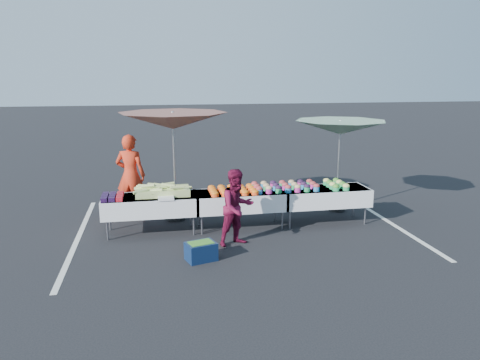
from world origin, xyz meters
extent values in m
plane|color=black|center=(0.00, 0.00, 0.00)|extent=(80.00, 80.00, 0.00)
cube|color=silver|center=(-3.20, 0.00, 0.00)|extent=(0.10, 5.00, 0.00)
cube|color=silver|center=(3.20, 0.00, 0.00)|extent=(0.10, 5.00, 0.00)
cube|color=white|center=(-1.80, 0.00, 0.73)|extent=(1.80, 0.75, 0.04)
cube|color=white|center=(-1.80, 0.00, 0.57)|extent=(1.86, 0.81, 0.36)
cylinder|color=slate|center=(-2.62, -0.29, 0.20)|extent=(0.04, 0.04, 0.39)
cylinder|color=slate|center=(-2.62, 0.29, 0.20)|extent=(0.04, 0.04, 0.39)
cylinder|color=slate|center=(-0.98, -0.29, 0.20)|extent=(0.04, 0.04, 0.39)
cylinder|color=slate|center=(-0.98, 0.29, 0.20)|extent=(0.04, 0.04, 0.39)
cube|color=white|center=(0.00, 0.00, 0.73)|extent=(1.80, 0.75, 0.04)
cube|color=white|center=(0.00, 0.00, 0.57)|extent=(1.86, 0.81, 0.36)
cylinder|color=slate|center=(-0.82, -0.29, 0.20)|extent=(0.04, 0.04, 0.39)
cylinder|color=slate|center=(-0.82, 0.29, 0.20)|extent=(0.04, 0.04, 0.39)
cylinder|color=slate|center=(0.82, -0.29, 0.20)|extent=(0.04, 0.04, 0.39)
cylinder|color=slate|center=(0.82, 0.29, 0.20)|extent=(0.04, 0.04, 0.39)
cube|color=white|center=(1.80, 0.00, 0.73)|extent=(1.80, 0.75, 0.04)
cube|color=white|center=(1.80, 0.00, 0.57)|extent=(1.86, 0.81, 0.36)
cylinder|color=slate|center=(0.98, -0.29, 0.20)|extent=(0.04, 0.04, 0.39)
cylinder|color=slate|center=(0.98, 0.29, 0.20)|extent=(0.04, 0.04, 0.39)
cylinder|color=slate|center=(2.62, -0.29, 0.20)|extent=(0.04, 0.04, 0.39)
cylinder|color=slate|center=(2.62, 0.29, 0.20)|extent=(0.04, 0.04, 0.39)
cube|color=black|center=(-2.65, -0.27, 0.79)|extent=(0.12, 0.12, 0.08)
cube|color=black|center=(-2.65, -0.13, 0.79)|extent=(0.12, 0.12, 0.08)
cube|color=black|center=(-2.65, 0.01, 0.79)|extent=(0.12, 0.12, 0.08)
cube|color=black|center=(-2.65, 0.15, 0.79)|extent=(0.12, 0.12, 0.08)
cube|color=black|center=(-2.51, -0.27, 0.79)|extent=(0.12, 0.12, 0.08)
cube|color=black|center=(-2.51, -0.13, 0.79)|extent=(0.12, 0.12, 0.08)
cube|color=black|center=(-2.51, 0.01, 0.79)|extent=(0.12, 0.12, 0.08)
cube|color=black|center=(-2.51, 0.15, 0.79)|extent=(0.12, 0.12, 0.08)
cube|color=maroon|center=(-2.37, -0.27, 0.79)|extent=(0.12, 0.12, 0.08)
cube|color=maroon|center=(-2.37, -0.13, 0.79)|extent=(0.12, 0.12, 0.08)
cube|color=maroon|center=(-2.37, 0.01, 0.79)|extent=(0.12, 0.12, 0.08)
cube|color=maroon|center=(-2.37, 0.15, 0.79)|extent=(0.12, 0.12, 0.08)
cube|color=#A9B75E|center=(-1.55, 0.05, 0.82)|extent=(1.05, 0.55, 0.14)
cylinder|color=#A9B75E|center=(-1.25, 0.20, 0.85)|extent=(0.27, 0.09, 0.10)
cylinder|color=#A9B75E|center=(-1.93, 0.10, 0.92)|extent=(0.27, 0.14, 0.07)
cylinder|color=#A9B75E|center=(-1.44, -0.06, 0.97)|extent=(0.27, 0.14, 0.09)
cylinder|color=#A9B75E|center=(-1.97, 0.08, 0.87)|extent=(0.27, 0.15, 0.10)
cylinder|color=#A9B75E|center=(-1.73, -0.01, 0.91)|extent=(0.27, 0.15, 0.08)
cylinder|color=#A9B75E|center=(-1.59, 0.09, 0.94)|extent=(0.27, 0.10, 0.10)
cylinder|color=#A9B75E|center=(-1.59, -0.03, 0.94)|extent=(0.27, 0.07, 0.08)
cylinder|color=#A9B75E|center=(-1.68, -0.13, 0.90)|extent=(0.27, 0.14, 0.09)
cylinder|color=#A9B75E|center=(-1.71, 0.25, 0.92)|extent=(0.27, 0.12, 0.08)
cylinder|color=#A9B75E|center=(-1.09, 0.14, 0.87)|extent=(0.27, 0.16, 0.08)
cylinder|color=#A9B75E|center=(-1.86, 0.01, 0.92)|extent=(0.27, 0.11, 0.07)
cylinder|color=#A9B75E|center=(-1.64, -0.18, 0.85)|extent=(0.27, 0.10, 0.07)
cylinder|color=#A9B75E|center=(-1.44, 0.19, 0.93)|extent=(0.27, 0.12, 0.08)
cylinder|color=#A9B75E|center=(-1.98, -0.17, 0.90)|extent=(0.27, 0.15, 0.08)
cylinder|color=#A9B75E|center=(-1.89, 0.09, 0.94)|extent=(0.27, 0.10, 0.08)
cylinder|color=#A9B75E|center=(-1.34, 0.00, 0.90)|extent=(0.27, 0.16, 0.10)
cylinder|color=#A9B75E|center=(-1.83, -0.02, 0.97)|extent=(0.27, 0.12, 0.09)
cylinder|color=#A9B75E|center=(-1.28, -0.18, 0.95)|extent=(0.27, 0.09, 0.07)
cylinder|color=#A9B75E|center=(-1.22, -0.15, 0.88)|extent=(0.27, 0.10, 0.09)
cylinder|color=#A9B75E|center=(-1.30, -0.09, 0.87)|extent=(0.27, 0.12, 0.09)
cylinder|color=#A9B75E|center=(-1.45, 0.28, 0.86)|extent=(0.27, 0.10, 0.08)
cube|color=white|center=(-1.50, -0.30, 0.78)|extent=(0.30, 0.25, 0.05)
cylinder|color=#FF4E1C|center=(-0.55, -0.28, 0.78)|extent=(0.15, 0.15, 0.05)
ellipsoid|color=#FF4B0E|center=(-0.55, -0.28, 0.81)|extent=(0.15, 0.15, 0.08)
cylinder|color=#FF4E1C|center=(-0.55, -0.10, 0.78)|extent=(0.15, 0.15, 0.05)
ellipsoid|color=#FF4B0E|center=(-0.55, -0.10, 0.81)|extent=(0.15, 0.15, 0.08)
cylinder|color=#FF4E1C|center=(-0.55, 0.08, 0.78)|extent=(0.15, 0.15, 0.05)
ellipsoid|color=#FF4B0E|center=(-0.55, 0.08, 0.81)|extent=(0.15, 0.15, 0.08)
cylinder|color=#FF4E1C|center=(-0.55, 0.26, 0.78)|extent=(0.15, 0.15, 0.05)
ellipsoid|color=#FF4B0E|center=(-0.55, 0.26, 0.81)|extent=(0.15, 0.15, 0.08)
cylinder|color=#FF4E1C|center=(-0.35, -0.28, 0.78)|extent=(0.15, 0.15, 0.05)
ellipsoid|color=#FF4B0E|center=(-0.35, -0.28, 0.81)|extent=(0.15, 0.15, 0.08)
cylinder|color=#FF4E1C|center=(-0.35, -0.10, 0.78)|extent=(0.15, 0.15, 0.05)
ellipsoid|color=#FF4B0E|center=(-0.35, -0.10, 0.81)|extent=(0.15, 0.15, 0.08)
cylinder|color=#FF4E1C|center=(-0.35, 0.08, 0.78)|extent=(0.15, 0.15, 0.05)
ellipsoid|color=#FF4B0E|center=(-0.35, 0.08, 0.81)|extent=(0.15, 0.15, 0.08)
cylinder|color=#FF4E1C|center=(-0.35, 0.26, 0.78)|extent=(0.15, 0.15, 0.05)
ellipsoid|color=#FF4B0E|center=(-0.35, 0.26, 0.81)|extent=(0.15, 0.15, 0.08)
cylinder|color=#FF4E1C|center=(-0.15, -0.28, 0.78)|extent=(0.15, 0.15, 0.05)
ellipsoid|color=#FF4B0E|center=(-0.15, -0.28, 0.81)|extent=(0.15, 0.15, 0.08)
cylinder|color=#FF4E1C|center=(-0.15, -0.10, 0.78)|extent=(0.15, 0.15, 0.05)
ellipsoid|color=#FF4B0E|center=(-0.15, -0.10, 0.81)|extent=(0.15, 0.15, 0.08)
cylinder|color=#FF4E1C|center=(-0.15, 0.08, 0.78)|extent=(0.15, 0.15, 0.05)
ellipsoid|color=#FF4B0E|center=(-0.15, 0.08, 0.81)|extent=(0.15, 0.15, 0.08)
cylinder|color=#FF4E1C|center=(-0.15, 0.26, 0.78)|extent=(0.15, 0.15, 0.05)
ellipsoid|color=#FF4B0E|center=(-0.15, 0.26, 0.81)|extent=(0.15, 0.15, 0.08)
cylinder|color=#FF4E1C|center=(0.05, -0.28, 0.78)|extent=(0.15, 0.15, 0.05)
ellipsoid|color=#FF4B0E|center=(0.05, -0.28, 0.81)|extent=(0.15, 0.15, 0.08)
cylinder|color=#FF4E1C|center=(0.05, -0.10, 0.78)|extent=(0.15, 0.15, 0.05)
ellipsoid|color=#FF4B0E|center=(0.05, -0.10, 0.81)|extent=(0.15, 0.15, 0.08)
cylinder|color=#FF4E1C|center=(0.05, 0.08, 0.78)|extent=(0.15, 0.15, 0.05)
ellipsoid|color=#FF4B0E|center=(0.05, 0.08, 0.81)|extent=(0.15, 0.15, 0.08)
cylinder|color=#FF4E1C|center=(0.05, 0.26, 0.78)|extent=(0.15, 0.15, 0.05)
ellipsoid|color=#FF4B0E|center=(0.05, 0.26, 0.81)|extent=(0.15, 0.15, 0.08)
cylinder|color=#FF4E1C|center=(0.25, -0.28, 0.78)|extent=(0.15, 0.15, 0.05)
ellipsoid|color=#FF4B0E|center=(0.25, -0.28, 0.81)|extent=(0.15, 0.15, 0.08)
cylinder|color=#FF4E1C|center=(0.25, -0.10, 0.78)|extent=(0.15, 0.15, 0.05)
ellipsoid|color=#FF4B0E|center=(0.25, -0.10, 0.81)|extent=(0.15, 0.15, 0.08)
cylinder|color=#FF4E1C|center=(0.25, 0.08, 0.78)|extent=(0.15, 0.15, 0.05)
ellipsoid|color=#FF4B0E|center=(0.25, 0.08, 0.81)|extent=(0.15, 0.15, 0.08)
cylinder|color=#FF4E1C|center=(0.25, 0.26, 0.78)|extent=(0.15, 0.15, 0.05)
ellipsoid|color=#FF4B0E|center=(0.25, 0.26, 0.81)|extent=(0.15, 0.15, 0.08)
cylinder|color=#287CBD|center=(0.35, -0.22, 0.80)|extent=(0.13, 0.13, 0.10)
ellipsoid|color=#9E3B22|center=(0.35, -0.22, 0.86)|extent=(0.14, 0.14, 0.10)
cylinder|color=#CC2B94|center=(0.35, 0.00, 0.80)|extent=(0.13, 0.13, 0.10)
ellipsoid|color=#9E3B22|center=(0.35, 0.00, 0.86)|extent=(0.14, 0.14, 0.10)
cylinder|color=#279C56|center=(0.35, 0.22, 0.80)|extent=(0.13, 0.13, 0.10)
ellipsoid|color=#9E3B22|center=(0.35, 0.22, 0.86)|extent=(0.14, 0.14, 0.10)
cylinder|color=#CC2B94|center=(0.55, -0.22, 0.80)|extent=(0.13, 0.13, 0.10)
ellipsoid|color=tan|center=(0.55, -0.22, 0.86)|extent=(0.14, 0.14, 0.10)
cylinder|color=#279C56|center=(0.55, 0.00, 0.80)|extent=(0.13, 0.13, 0.10)
ellipsoid|color=tan|center=(0.55, 0.00, 0.86)|extent=(0.14, 0.14, 0.10)
cylinder|color=#287CBD|center=(0.55, 0.22, 0.80)|extent=(0.13, 0.13, 0.10)
ellipsoid|color=tan|center=(0.55, 0.22, 0.86)|extent=(0.14, 0.14, 0.10)
cylinder|color=#279C56|center=(0.75, -0.22, 0.80)|extent=(0.13, 0.13, 0.10)
ellipsoid|color=black|center=(0.75, -0.22, 0.86)|extent=(0.14, 0.14, 0.10)
cylinder|color=#287CBD|center=(0.75, 0.00, 0.80)|extent=(0.13, 0.13, 0.10)
ellipsoid|color=black|center=(0.75, 0.00, 0.86)|extent=(0.14, 0.14, 0.10)
cylinder|color=#CC2B94|center=(0.75, 0.22, 0.80)|extent=(0.13, 0.13, 0.10)
ellipsoid|color=black|center=(0.75, 0.22, 0.86)|extent=(0.14, 0.14, 0.10)
cylinder|color=#287CBD|center=(0.95, -0.22, 0.80)|extent=(0.13, 0.13, 0.10)
ellipsoid|color=#9E3B22|center=(0.95, -0.22, 0.86)|extent=(0.14, 0.14, 0.10)
cylinder|color=#CC2B94|center=(0.95, 0.00, 0.80)|extent=(0.13, 0.13, 0.10)
ellipsoid|color=#9E3B22|center=(0.95, 0.00, 0.86)|extent=(0.14, 0.14, 0.10)
cylinder|color=#279C56|center=(0.95, 0.22, 0.80)|extent=(0.13, 0.13, 0.10)
ellipsoid|color=#9E3B22|center=(0.95, 0.22, 0.86)|extent=(0.14, 0.14, 0.10)
cylinder|color=#CC2B94|center=(1.15, -0.22, 0.80)|extent=(0.13, 0.13, 0.10)
ellipsoid|color=tan|center=(1.15, -0.22, 0.86)|extent=(0.14, 0.14, 0.10)
cylinder|color=#279C56|center=(1.15, 0.00, 0.80)|extent=(0.13, 0.13, 0.10)
ellipsoid|color=tan|center=(1.15, 0.00, 0.86)|extent=(0.14, 0.14, 0.10)
cylinder|color=#287CBD|center=(1.15, 0.22, 0.80)|extent=(0.13, 0.13, 0.10)
ellipsoid|color=tan|center=(1.15, 0.22, 0.86)|extent=(0.14, 0.14, 0.10)
cylinder|color=#279C56|center=(1.35, -0.22, 0.80)|extent=(0.13, 0.13, 0.10)
ellipsoid|color=black|center=(1.35, -0.22, 0.86)|extent=(0.14, 0.14, 0.10)
cylinder|color=#287CBD|center=(1.35, 0.00, 0.80)|extent=(0.13, 0.13, 0.10)
ellipsoid|color=black|center=(1.35, 0.00, 0.86)|extent=(0.14, 0.14, 0.10)
cylinder|color=#CC2B94|center=(1.35, 0.22, 0.80)|extent=(0.13, 0.13, 0.10)
ellipsoid|color=black|center=(1.35, 0.22, 0.86)|extent=(0.14, 0.14, 0.10)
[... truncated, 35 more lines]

